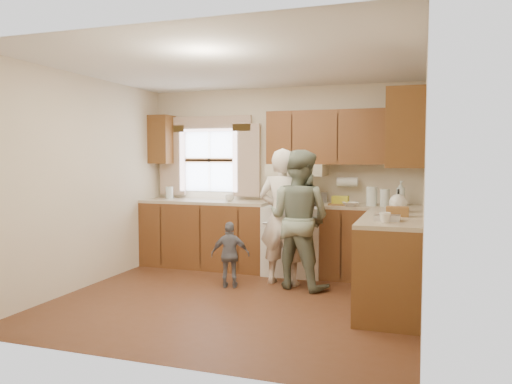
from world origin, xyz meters
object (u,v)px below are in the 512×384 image
(child, at_px, (230,255))
(stove, at_px, (295,239))
(woman_left, at_px, (283,217))
(woman_right, at_px, (299,219))

(child, bearing_deg, stove, -136.56)
(stove, relative_size, woman_left, 0.65)
(woman_right, xyz_separation_m, child, (-0.76, -0.27, -0.42))
(stove, relative_size, child, 1.37)
(woman_left, bearing_deg, stove, -87.09)
(stove, distance_m, woman_left, 0.69)
(woman_left, relative_size, woman_right, 1.01)
(woman_left, relative_size, child, 2.11)
(woman_right, bearing_deg, child, 35.20)
(woman_right, bearing_deg, stove, -56.72)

